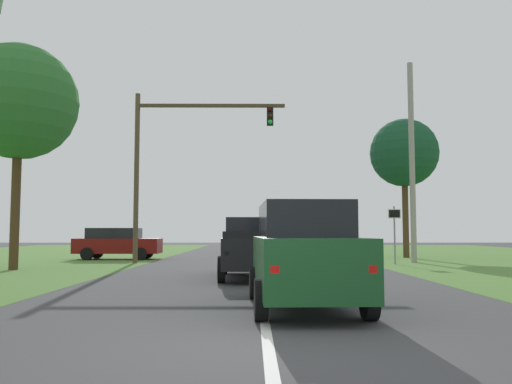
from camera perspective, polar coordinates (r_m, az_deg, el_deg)
The scene contains 10 objects.
ground_plane at distance 17.46m, azimuth 0.28°, elevation -9.32°, with size 120.00×120.00×0.00m, color #424244.
lane_centre_stripe at distance 6.57m, azimuth 1.51°, elevation -17.55°, with size 0.16×38.74×0.01m, color white.
red_suv_near at distance 10.67m, azimuth 5.14°, elevation -6.61°, with size 2.19×4.91×2.09m.
pickup_truck_lead at distance 17.43m, azimuth -0.44°, elevation -6.01°, with size 2.28×5.57×1.97m.
traffic_light at distance 26.61m, azimuth -8.89°, elevation 4.38°, with size 7.50×0.40×8.44m.
keep_moving_sign at distance 25.71m, azimuth 14.76°, elevation -3.71°, with size 0.60×0.09×2.73m.
oak_tree_right at distance 33.01m, azimuth 15.73°, elevation 4.05°, with size 4.07×4.07×8.32m.
crossing_suv_far at distance 30.50m, azimuth -14.79°, elevation -5.34°, with size 4.65×2.11×1.74m.
utility_pole_right at distance 27.81m, azimuth 16.52°, elevation 3.20°, with size 0.28×0.28×10.17m, color #9E998E.
extra_tree_1 at distance 23.95m, azimuth -24.26°, elevation 8.85°, with size 4.73×4.73×9.22m.
Camera 1 is at (-0.21, -7.02, 1.50)m, focal length 36.97 mm.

